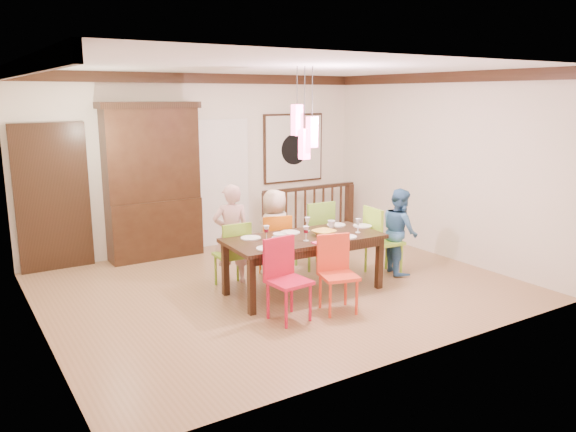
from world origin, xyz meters
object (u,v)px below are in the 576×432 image
chair_far_left (231,249)px  dining_table (304,243)px  person_far_mid (275,233)px  person_end_right (400,231)px  chair_end_right (384,236)px  balustrade (310,211)px  person_far_left (232,234)px  china_hutch (152,181)px

chair_far_left → dining_table: bearing=137.9°
person_far_mid → person_end_right: 1.81m
chair_end_right → balustrade: chair_end_right is taller
chair_far_left → chair_end_right: (2.11, -0.69, 0.05)m
chair_far_left → person_far_mid: (0.77, 0.14, 0.10)m
person_far_left → person_end_right: bearing=177.2°
balustrade → person_end_right: size_ratio=1.54×
person_far_mid → chair_end_right: bearing=138.7°
china_hutch → person_far_left: bearing=-75.3°
chair_far_left → person_far_mid: 0.78m
china_hutch → person_end_right: size_ratio=1.97×
chair_far_left → person_far_mid: size_ratio=0.73×
china_hutch → person_end_right: (2.74, -2.69, -0.61)m
person_far_left → person_far_mid: (0.68, -0.01, -0.07)m
chair_end_right → balustrade: bearing=-0.2°
china_hutch → balustrade: 2.88m
dining_table → chair_end_right: chair_end_right is taller
balustrade → person_end_right: (-0.02, -2.34, 0.12)m
china_hutch → person_far_mid: (1.16, -1.81, -0.60)m
dining_table → person_far_left: 1.05m
chair_end_right → person_far_mid: bearing=64.9°
balustrade → person_far_mid: bearing=-137.8°
china_hutch → dining_table: bearing=-67.2°
person_far_mid → balustrade: bearing=-147.3°
person_end_right → chair_end_right: bearing=97.7°
person_far_mid → person_far_left: bearing=-10.9°
chair_end_right → person_end_right: person_end_right is taller
chair_end_right → chair_far_left: bearing=78.4°
chair_far_left → person_far_mid: bearing=-168.3°
dining_table → china_hutch: 2.91m
dining_table → chair_end_right: (1.39, -0.00, -0.09)m
chair_far_left → person_end_right: 2.47m
dining_table → person_far_mid: 0.82m
person_far_left → person_end_right: (2.27, -0.89, -0.07)m
balustrade → person_far_mid: size_ratio=1.54×
chair_end_right → person_end_right: (0.24, -0.06, 0.05)m
dining_table → person_far_left: bearing=130.0°
dining_table → balustrade: bearing=56.7°
chair_far_left → balustrade: balustrade is taller
person_far_mid → person_end_right: bearing=141.3°
dining_table → person_far_mid: size_ratio=1.68×
person_far_left → dining_table: bearing=146.0°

